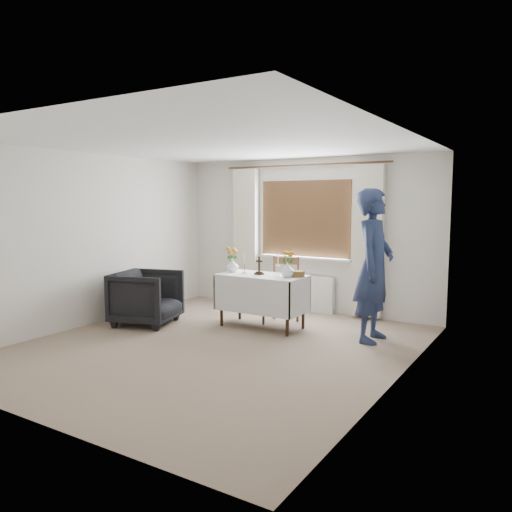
{
  "coord_description": "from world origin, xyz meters",
  "views": [
    {
      "loc": [
        3.6,
        -4.89,
        1.81
      ],
      "look_at": [
        0.01,
        0.94,
        1.05
      ],
      "focal_mm": 35.0,
      "sensor_mm": 36.0,
      "label": 1
    }
  ],
  "objects": [
    {
      "name": "ground",
      "position": [
        0.0,
        0.0,
        0.0
      ],
      "size": [
        5.0,
        5.0,
        0.0
      ],
      "primitive_type": "plane",
      "color": "gray",
      "rests_on": "ground"
    },
    {
      "name": "altar_table",
      "position": [
        -0.01,
        1.14,
        0.38
      ],
      "size": [
        1.24,
        0.64,
        0.76
      ],
      "primitive_type": "cube",
      "color": "silver",
      "rests_on": "ground"
    },
    {
      "name": "wooden_chair",
      "position": [
        0.1,
        1.5,
        0.49
      ],
      "size": [
        0.5,
        0.5,
        0.98
      ],
      "primitive_type": null,
      "rotation": [
        0.0,
        0.0,
        0.1
      ],
      "color": "#4F301B",
      "rests_on": "ground"
    },
    {
      "name": "armchair",
      "position": [
        -1.55,
        0.4,
        0.4
      ],
      "size": [
        1.08,
        1.06,
        0.79
      ],
      "primitive_type": "imported",
      "rotation": [
        0.0,
        0.0,
        1.85
      ],
      "color": "black",
      "rests_on": "ground"
    },
    {
      "name": "person",
      "position": [
        1.56,
        1.3,
        0.98
      ],
      "size": [
        0.49,
        0.73,
        1.97
      ],
      "primitive_type": "imported",
      "rotation": [
        0.0,
        0.0,
        1.59
      ],
      "color": "navy",
      "rests_on": "ground"
    },
    {
      "name": "radiator",
      "position": [
        0.0,
        2.42,
        0.3
      ],
      "size": [
        1.1,
        0.1,
        0.6
      ],
      "primitive_type": "cube",
      "color": "silver",
      "rests_on": "ground"
    },
    {
      "name": "wooden_cross",
      "position": [
        -0.06,
        1.13,
        0.89
      ],
      "size": [
        0.14,
        0.11,
        0.26
      ],
      "primitive_type": null,
      "rotation": [
        0.0,
        0.0,
        -0.21
      ],
      "color": "black",
      "rests_on": "altar_table"
    },
    {
      "name": "candlestick_left",
      "position": [
        -0.29,
        1.1,
        0.92
      ],
      "size": [
        0.11,
        0.11,
        0.31
      ],
      "primitive_type": null,
      "rotation": [
        0.0,
        0.0,
        0.22
      ],
      "color": "silver",
      "rests_on": "altar_table"
    },
    {
      "name": "candlestick_right",
      "position": [
        0.25,
        1.13,
        0.92
      ],
      "size": [
        0.12,
        0.12,
        0.31
      ],
      "primitive_type": null,
      "rotation": [
        0.0,
        0.0,
        0.39
      ],
      "color": "silver",
      "rests_on": "altar_table"
    },
    {
      "name": "flower_vase_left",
      "position": [
        -0.53,
        1.15,
        0.86
      ],
      "size": [
        0.21,
        0.21,
        0.19
      ],
      "primitive_type": "imported",
      "rotation": [
        0.0,
        0.0,
        0.13
      ],
      "color": "white",
      "rests_on": "altar_table"
    },
    {
      "name": "flower_vase_right",
      "position": [
        0.39,
        1.14,
        0.86
      ],
      "size": [
        0.21,
        0.21,
        0.2
      ],
      "primitive_type": "imported",
      "rotation": [
        0.0,
        0.0,
        -0.1
      ],
      "color": "white",
      "rests_on": "altar_table"
    },
    {
      "name": "wicker_basket",
      "position": [
        0.49,
        1.25,
        0.8
      ],
      "size": [
        0.29,
        0.29,
        0.08
      ],
      "primitive_type": "cylinder",
      "rotation": [
        0.0,
        0.0,
        -0.38
      ],
      "color": "brown",
      "rests_on": "altar_table"
    }
  ]
}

